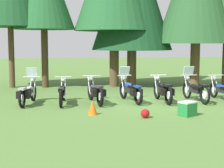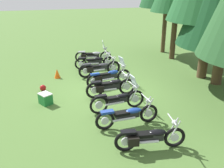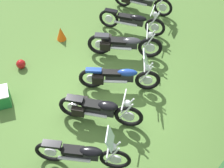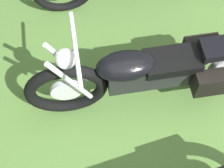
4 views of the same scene
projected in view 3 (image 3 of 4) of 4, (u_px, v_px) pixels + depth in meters
The scene contains 10 objects.
ground_plane at pixel (108, 103), 9.04m from camera, with size 80.00×80.00×0.00m, color #4C7033.
motorcycle_0 at pixel (142, 0), 11.74m from camera, with size 0.84×2.24×1.36m.
motorcycle_1 at pixel (132, 21), 10.90m from camera, with size 0.65×2.32×1.00m.
motorcycle_2 at pixel (123, 44), 10.06m from camera, with size 0.79×2.34×1.03m.
motorcycle_3 at pixel (119, 77), 9.08m from camera, with size 0.76×2.30×1.37m.
motorcycle_4 at pixel (99, 109), 8.28m from camera, with size 0.69×2.24×1.03m.
motorcycle_5 at pixel (84, 153), 7.41m from camera, with size 0.71×2.26×1.38m.
picnic_cooler at pixel (2, 97), 8.88m from camera, with size 0.65×0.61×0.47m.
traffic_cone at pixel (61, 34), 10.77m from camera, with size 0.32×0.32×0.48m, color #EA590F.
dropped_helmet at pixel (21, 64), 9.90m from camera, with size 0.29×0.29×0.29m, color maroon.
Camera 3 is at (5.57, 1.43, 7.00)m, focal length 51.93 mm.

